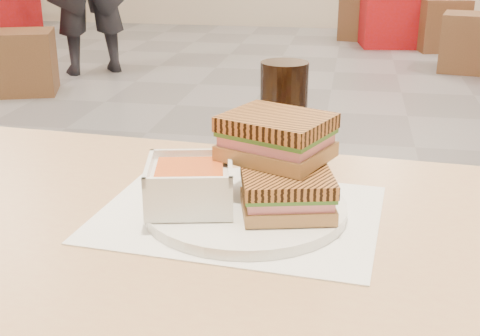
% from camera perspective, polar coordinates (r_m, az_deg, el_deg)
% --- Properties ---
extents(main_table, '(1.25, 0.79, 0.75)m').
position_cam_1_polar(main_table, '(0.80, -0.58, -14.18)').
color(main_table, tan).
rests_on(main_table, ground).
extents(tray_liner, '(0.38, 0.31, 0.00)m').
position_cam_1_polar(tray_liner, '(0.82, -0.08, -4.10)').
color(tray_liner, white).
rests_on(tray_liner, main_table).
extents(plate, '(0.26, 0.26, 0.01)m').
position_cam_1_polar(plate, '(0.81, 0.51, -3.61)').
color(plate, white).
rests_on(plate, tray_liner).
extents(soup_bowl, '(0.13, 0.13, 0.06)m').
position_cam_1_polar(soup_bowl, '(0.80, -4.53, -1.64)').
color(soup_bowl, white).
rests_on(soup_bowl, plate).
extents(panini_lower, '(0.13, 0.11, 0.05)m').
position_cam_1_polar(panini_lower, '(0.78, 4.27, -2.30)').
color(panini_lower, tan).
rests_on(panini_lower, plate).
extents(panini_upper, '(0.16, 0.15, 0.06)m').
position_cam_1_polar(panini_upper, '(0.81, 3.30, 2.82)').
color(panini_upper, tan).
rests_on(panini_upper, panini_lower).
extents(cola_glass, '(0.07, 0.07, 0.16)m').
position_cam_1_polar(cola_glass, '(0.99, 3.93, 5.02)').
color(cola_glass, black).
rests_on(cola_glass, main_table).
extents(bg_table_2, '(0.91, 0.91, 0.71)m').
position_cam_1_polar(bg_table_2, '(6.81, 14.22, 13.76)').
color(bg_table_2, '#AA0D0A').
rests_on(bg_table_2, ground).
extents(bg_chair_0r, '(0.50, 0.50, 0.44)m').
position_cam_1_polar(bg_chair_0r, '(4.79, -18.66, 9.00)').
color(bg_chair_0r, brown).
rests_on(bg_chair_0r, ground).
extents(bg_chair_1l, '(0.49, 0.49, 0.47)m').
position_cam_1_polar(bg_chair_1l, '(5.59, 19.81, 10.56)').
color(bg_chair_1l, brown).
rests_on(bg_chair_1l, ground).
extents(bg_chair_2l, '(0.52, 0.52, 0.49)m').
position_cam_1_polar(bg_chair_2l, '(7.02, 11.03, 13.30)').
color(bg_chair_2l, brown).
rests_on(bg_chair_2l, ground).
extents(bg_chair_2r, '(0.51, 0.51, 0.49)m').
position_cam_1_polar(bg_chair_2r, '(6.52, 17.64, 12.17)').
color(bg_chair_2r, brown).
rests_on(bg_chair_2r, ground).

